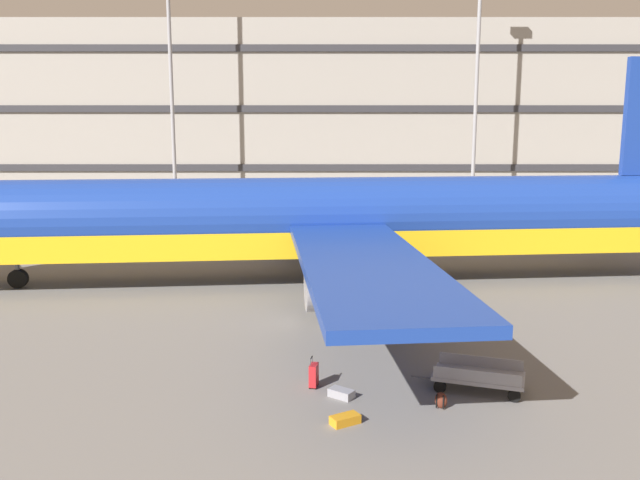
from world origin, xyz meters
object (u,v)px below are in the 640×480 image
object	(u,v)px
suitcase_black	(311,375)
backpack_laid_flat	(438,400)
baggage_cart	(476,376)
suitcase_teal	(339,393)
airliner	(318,221)
suitcase_small	(343,420)

from	to	relation	value
suitcase_black	backpack_laid_flat	xyz separation A→B (m)	(3.52, -1.47, -0.16)
baggage_cart	suitcase_teal	bearing A→B (deg)	-172.47
baggage_cart	airliner	bearing A→B (deg)	108.71
suitcase_small	backpack_laid_flat	distance (m)	2.85
backpack_laid_flat	airliner	bearing A→B (deg)	102.47
backpack_laid_flat	baggage_cart	bearing A→B (deg)	43.61
airliner	suitcase_black	bearing A→B (deg)	-91.07
airliner	suitcase_teal	size ratio (longest dim) A/B	53.76
airliner	suitcase_black	size ratio (longest dim) A/B	46.61
suitcase_teal	suitcase_black	world-z (taller)	suitcase_black
suitcase_black	suitcase_small	size ratio (longest dim) A/B	1.09
suitcase_teal	suitcase_black	xyz separation A→B (m)	(-0.80, 0.75, 0.26)
suitcase_small	backpack_laid_flat	size ratio (longest dim) A/B	1.67
airliner	baggage_cart	xyz separation A→B (m)	(4.59, -13.55, -2.58)
suitcase_small	airliner	bearing A→B (deg)	92.16
airliner	backpack_laid_flat	distance (m)	15.41
suitcase_teal	suitcase_small	distance (m)	1.69
backpack_laid_flat	baggage_cart	xyz separation A→B (m)	(1.32, 1.25, 0.20)
suitcase_small	backpack_laid_flat	world-z (taller)	backpack_laid_flat
suitcase_black	baggage_cart	world-z (taller)	suitcase_black
suitcase_black	airliner	bearing A→B (deg)	88.93
suitcase_small	suitcase_teal	bearing A→B (deg)	91.52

